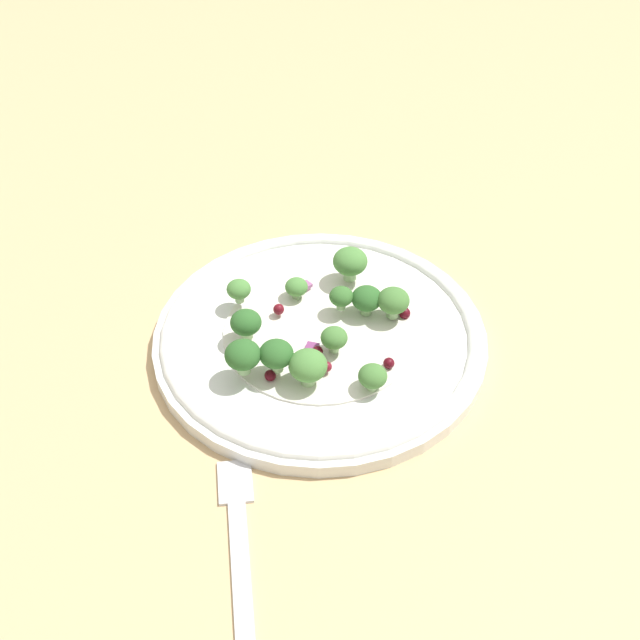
# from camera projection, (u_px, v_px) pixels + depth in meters

# --- Properties ---
(ground_plane) EXTENTS (1.80, 1.80, 0.02)m
(ground_plane) POSITION_uv_depth(u_px,v_px,m) (353.00, 343.00, 0.70)
(ground_plane) COLOR tan
(plate) EXTENTS (0.27, 0.27, 0.02)m
(plate) POSITION_uv_depth(u_px,v_px,m) (320.00, 337.00, 0.68)
(plate) COLOR white
(plate) RESTS_ON ground_plane
(dressing_pool) EXTENTS (0.16, 0.16, 0.00)m
(dressing_pool) POSITION_uv_depth(u_px,v_px,m) (320.00, 333.00, 0.67)
(dressing_pool) COLOR white
(dressing_pool) RESTS_ON plate
(broccoli_floret_0) EXTENTS (0.02, 0.02, 0.02)m
(broccoli_floret_0) POSITION_uv_depth(u_px,v_px,m) (296.00, 287.00, 0.70)
(broccoli_floret_0) COLOR #8EB77A
(broccoli_floret_0) RESTS_ON plate
(broccoli_floret_1) EXTENTS (0.02, 0.02, 0.03)m
(broccoli_floret_1) POSITION_uv_depth(u_px,v_px,m) (246.00, 323.00, 0.65)
(broccoli_floret_1) COLOR #ADD18E
(broccoli_floret_1) RESTS_ON plate
(broccoli_floret_2) EXTENTS (0.03, 0.03, 0.03)m
(broccoli_floret_2) POSITION_uv_depth(u_px,v_px,m) (243.00, 356.00, 0.62)
(broccoli_floret_2) COLOR #8EB77A
(broccoli_floret_2) RESTS_ON plate
(broccoli_floret_3) EXTENTS (0.02, 0.02, 0.02)m
(broccoli_floret_3) POSITION_uv_depth(u_px,v_px,m) (373.00, 377.00, 0.62)
(broccoli_floret_3) COLOR #9EC684
(broccoli_floret_3) RESTS_ON plate
(broccoli_floret_4) EXTENTS (0.03, 0.03, 0.03)m
(broccoli_floret_4) POSITION_uv_depth(u_px,v_px,m) (275.00, 354.00, 0.62)
(broccoli_floret_4) COLOR #9EC684
(broccoli_floret_4) RESTS_ON plate
(broccoli_floret_5) EXTENTS (0.02, 0.02, 0.02)m
(broccoli_floret_5) POSITION_uv_depth(u_px,v_px,m) (334.00, 338.00, 0.65)
(broccoli_floret_5) COLOR #8EB77A
(broccoli_floret_5) RESTS_ON plate
(broccoli_floret_6) EXTENTS (0.02, 0.02, 0.02)m
(broccoli_floret_6) POSITION_uv_depth(u_px,v_px,m) (344.00, 295.00, 0.68)
(broccoli_floret_6) COLOR #8EB77A
(broccoli_floret_6) RESTS_ON plate
(broccoli_floret_7) EXTENTS (0.03, 0.03, 0.03)m
(broccoli_floret_7) POSITION_uv_depth(u_px,v_px,m) (350.00, 262.00, 0.71)
(broccoli_floret_7) COLOR #8EB77A
(broccoli_floret_7) RESTS_ON plate
(broccoli_floret_8) EXTENTS (0.02, 0.02, 0.02)m
(broccoli_floret_8) POSITION_uv_depth(u_px,v_px,m) (239.00, 290.00, 0.68)
(broccoli_floret_8) COLOR #8EB77A
(broccoli_floret_8) RESTS_ON plate
(broccoli_floret_9) EXTENTS (0.03, 0.03, 0.03)m
(broccoli_floret_9) POSITION_uv_depth(u_px,v_px,m) (393.00, 301.00, 0.67)
(broccoli_floret_9) COLOR #8EB77A
(broccoli_floret_9) RESTS_ON plate
(broccoli_floret_10) EXTENTS (0.03, 0.03, 0.03)m
(broccoli_floret_10) POSITION_uv_depth(u_px,v_px,m) (308.00, 366.00, 0.62)
(broccoli_floret_10) COLOR #9EC684
(broccoli_floret_10) RESTS_ON plate
(broccoli_floret_11) EXTENTS (0.03, 0.03, 0.03)m
(broccoli_floret_11) POSITION_uv_depth(u_px,v_px,m) (370.00, 301.00, 0.68)
(broccoli_floret_11) COLOR #8EB77A
(broccoli_floret_11) RESTS_ON plate
(cranberry_0) EXTENTS (0.01, 0.01, 0.01)m
(cranberry_0) POSITION_uv_depth(u_px,v_px,m) (318.00, 351.00, 0.65)
(cranberry_0) COLOR #4C0A14
(cranberry_0) RESTS_ON plate
(cranberry_1) EXTENTS (0.01, 0.01, 0.01)m
(cranberry_1) POSITION_uv_depth(u_px,v_px,m) (279.00, 309.00, 0.68)
(cranberry_1) COLOR maroon
(cranberry_1) RESTS_ON plate
(cranberry_2) EXTENTS (0.01, 0.01, 0.01)m
(cranberry_2) POSITION_uv_depth(u_px,v_px,m) (389.00, 363.00, 0.64)
(cranberry_2) COLOR #4C0A14
(cranberry_2) RESTS_ON plate
(cranberry_3) EXTENTS (0.01, 0.01, 0.01)m
(cranberry_3) POSITION_uv_depth(u_px,v_px,m) (327.00, 367.00, 0.64)
(cranberry_3) COLOR maroon
(cranberry_3) RESTS_ON plate
(cranberry_4) EXTENTS (0.01, 0.01, 0.01)m
(cranberry_4) POSITION_uv_depth(u_px,v_px,m) (405.00, 313.00, 0.69)
(cranberry_4) COLOR #4C0A14
(cranberry_4) RESTS_ON plate
(cranberry_5) EXTENTS (0.01, 0.01, 0.01)m
(cranberry_5) POSITION_uv_depth(u_px,v_px,m) (270.00, 375.00, 0.63)
(cranberry_5) COLOR #4C0A14
(cranberry_5) RESTS_ON plate
(onion_bit_0) EXTENTS (0.01, 0.02, 0.01)m
(onion_bit_0) POSITION_uv_depth(u_px,v_px,m) (309.00, 348.00, 0.66)
(onion_bit_0) COLOR #843D75
(onion_bit_0) RESTS_ON plate
(onion_bit_1) EXTENTS (0.01, 0.01, 0.00)m
(onion_bit_1) POSITION_uv_depth(u_px,v_px,m) (310.00, 358.00, 0.65)
(onion_bit_1) COLOR #843D75
(onion_bit_1) RESTS_ON plate
(onion_bit_2) EXTENTS (0.01, 0.01, 0.00)m
(onion_bit_2) POSITION_uv_depth(u_px,v_px,m) (307.00, 285.00, 0.71)
(onion_bit_2) COLOR #A35B93
(onion_bit_2) RESTS_ON plate
(onion_bit_3) EXTENTS (0.01, 0.01, 0.00)m
(onion_bit_3) POSITION_uv_depth(u_px,v_px,m) (248.00, 319.00, 0.68)
(onion_bit_3) COLOR #934C84
(onion_bit_3) RESTS_ON plate
(fork) EXTENTS (0.16, 0.13, 0.01)m
(fork) POSITION_uv_depth(u_px,v_px,m) (240.00, 561.00, 0.53)
(fork) COLOR silver
(fork) RESTS_ON ground_plane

